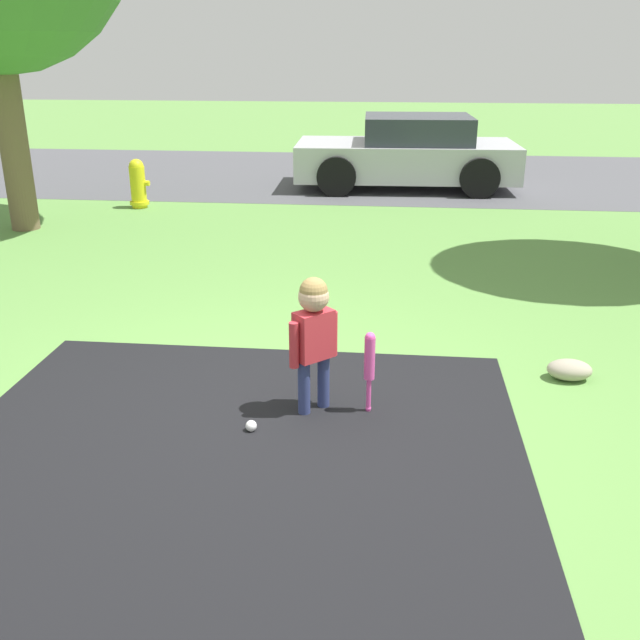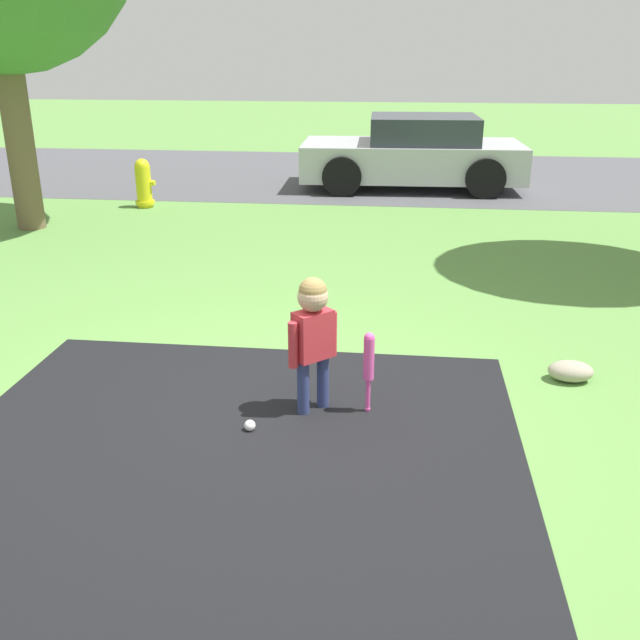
# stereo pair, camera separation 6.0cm
# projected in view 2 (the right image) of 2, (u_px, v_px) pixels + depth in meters

# --- Properties ---
(ground_plane) EXTENTS (60.00, 60.00, 0.00)m
(ground_plane) POSITION_uv_depth(u_px,v_px,m) (265.00, 406.00, 4.95)
(ground_plane) COLOR #5B8C42
(street_strip) EXTENTS (40.00, 6.00, 0.01)m
(street_strip) POSITION_uv_depth(u_px,v_px,m) (359.00, 174.00, 14.04)
(street_strip) COLOR #4C4C51
(street_strip) RESTS_ON ground
(child) EXTENTS (0.30, 0.29, 0.95)m
(child) POSITION_uv_depth(u_px,v_px,m) (313.00, 326.00, 4.69)
(child) COLOR navy
(child) RESTS_ON ground
(baseball_bat) EXTENTS (0.07, 0.07, 0.58)m
(baseball_bat) POSITION_uv_depth(u_px,v_px,m) (369.00, 361.00, 4.76)
(baseball_bat) COLOR #E54CA5
(baseball_bat) RESTS_ON ground
(sports_ball) EXTENTS (0.07, 0.07, 0.07)m
(sports_ball) POSITION_uv_depth(u_px,v_px,m) (250.00, 425.00, 4.63)
(sports_ball) COLOR white
(sports_ball) RESTS_ON ground
(fire_hydrant) EXTENTS (0.33, 0.29, 0.75)m
(fire_hydrant) POSITION_uv_depth(u_px,v_px,m) (144.00, 184.00, 11.03)
(fire_hydrant) COLOR yellow
(fire_hydrant) RESTS_ON ground
(parked_car) EXTENTS (3.87, 2.12, 1.24)m
(parked_car) POSITION_uv_depth(u_px,v_px,m) (414.00, 154.00, 12.52)
(parked_car) COLOR #B7B7BC
(parked_car) RESTS_ON ground
(edging_rock) EXTENTS (0.33, 0.23, 0.15)m
(edging_rock) POSITION_uv_depth(u_px,v_px,m) (571.00, 371.00, 5.31)
(edging_rock) COLOR #9E937F
(edging_rock) RESTS_ON ground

